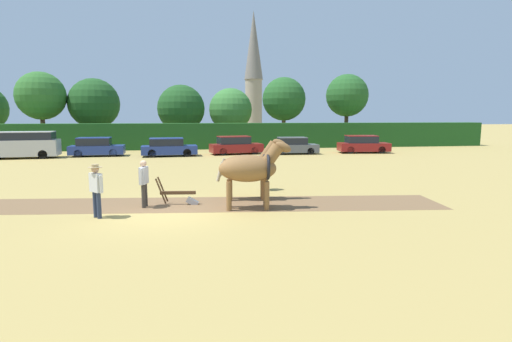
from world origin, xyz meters
The scene contains 22 objects.
ground_plane centered at (0.00, 0.00, 0.00)m, with size 240.00×240.00×0.00m, color #A88E4C.
plowed_furrow_strip centered at (-0.16, 1.45, 0.00)m, with size 20.77×2.61×0.01m, color brown.
hedgerow centered at (0.00, 26.57, 1.26)m, with size 64.07×1.94×2.52m, color #1E511E.
tree_left centered at (-13.90, 29.96, 5.21)m, with size 4.78×4.78×7.63m.
tree_center_left centered at (-9.18, 31.38, 4.52)m, with size 5.27×5.27×7.17m.
tree_center centered at (-0.16, 31.44, 4.03)m, with size 5.14×5.14×6.62m.
tree_center_right centered at (5.30, 31.55, 3.91)m, with size 4.80×4.80×6.32m.
tree_right centered at (11.21, 30.70, 5.08)m, with size 4.83×4.83×7.52m.
tree_far_right centered at (18.31, 29.92, 5.49)m, with size 4.73×4.73×7.89m.
church_spire centered at (11.90, 57.30, 11.09)m, with size 3.26×3.26×21.20m.
draft_horse_lead_left centered at (2.95, 0.30, 1.44)m, with size 2.71×1.21×2.47m.
draft_horse_lead_right centered at (3.15, 1.88, 1.37)m, with size 2.75×1.07×2.47m.
plow centered at (0.50, 1.37, 0.32)m, with size 1.59×0.50×1.13m.
farmer_at_plow centered at (-0.81, 1.15, 1.00)m, with size 0.30×0.67×1.72m.
farmer_beside_team centered at (4.01, 3.75, 0.94)m, with size 0.41×0.62×1.63m.
farmer_onlooker_left centered at (-2.15, -0.18, 1.04)m, with size 0.48×0.53×1.76m.
parked_van centered at (-12.01, 19.79, 1.06)m, with size 5.29×2.37×2.06m.
parked_car_left centered at (-6.76, 20.55, 0.73)m, with size 4.31×2.00×1.53m.
parked_car_center_left centered at (-0.96, 19.56, 0.72)m, with size 4.52×2.10×1.49m.
parked_car_center centered at (4.62, 20.45, 0.74)m, with size 4.64×2.45×1.55m.
parked_car_center_right centered at (9.56, 19.76, 0.70)m, with size 4.03×1.84×1.45m.
parked_car_right centered at (15.88, 19.85, 0.74)m, with size 4.57×2.36×1.55m.
Camera 1 is at (0.93, -13.47, 3.31)m, focal length 28.00 mm.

